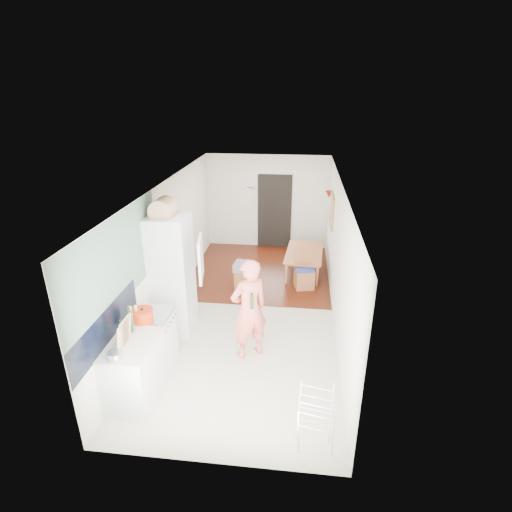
% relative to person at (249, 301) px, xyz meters
% --- Properties ---
extents(room_shell, '(3.20, 7.00, 2.50)m').
position_rel_person_xyz_m(room_shell, '(-0.16, 1.39, 0.24)').
color(room_shell, white).
rests_on(room_shell, ground).
extents(floor, '(3.20, 7.00, 0.01)m').
position_rel_person_xyz_m(floor, '(-0.16, 1.39, -1.01)').
color(floor, beige).
rests_on(floor, ground).
extents(wood_floor_overlay, '(3.20, 3.30, 0.01)m').
position_rel_person_xyz_m(wood_floor_overlay, '(-0.16, 3.24, -1.00)').
color(wood_floor_overlay, '#520F08').
rests_on(wood_floor_overlay, room_shell).
extents(sage_wall_panel, '(0.02, 3.00, 1.30)m').
position_rel_person_xyz_m(sage_wall_panel, '(-1.75, -0.61, 0.84)').
color(sage_wall_panel, slate).
rests_on(sage_wall_panel, room_shell).
extents(tile_splashback, '(0.02, 1.90, 0.50)m').
position_rel_person_xyz_m(tile_splashback, '(-1.74, -1.16, 0.14)').
color(tile_splashback, black).
rests_on(tile_splashback, room_shell).
extents(doorway_recess, '(0.90, 0.04, 2.00)m').
position_rel_person_xyz_m(doorway_recess, '(0.04, 4.87, -0.01)').
color(doorway_recess, black).
rests_on(doorway_recess, room_shell).
extents(base_cabinet, '(0.60, 0.90, 0.86)m').
position_rel_person_xyz_m(base_cabinet, '(-1.46, -1.16, -0.58)').
color(base_cabinet, silver).
rests_on(base_cabinet, room_shell).
extents(worktop, '(0.62, 0.92, 0.06)m').
position_rel_person_xyz_m(worktop, '(-1.46, -1.16, -0.12)').
color(worktop, '#F2E2CE').
rests_on(worktop, room_shell).
extents(range_cooker, '(0.60, 0.60, 0.88)m').
position_rel_person_xyz_m(range_cooker, '(-1.46, -0.41, -0.57)').
color(range_cooker, silver).
rests_on(range_cooker, room_shell).
extents(cooker_top, '(0.60, 0.60, 0.04)m').
position_rel_person_xyz_m(cooker_top, '(-1.46, -0.41, -0.11)').
color(cooker_top, '#BDBDC0').
rests_on(cooker_top, room_shell).
extents(fridge_housing, '(0.66, 0.66, 2.15)m').
position_rel_person_xyz_m(fridge_housing, '(-1.43, 0.61, 0.07)').
color(fridge_housing, silver).
rests_on(fridge_housing, room_shell).
extents(fridge_door, '(0.14, 0.56, 0.70)m').
position_rel_person_xyz_m(fridge_door, '(-0.82, 0.31, 0.54)').
color(fridge_door, silver).
rests_on(fridge_door, room_shell).
extents(fridge_interior, '(0.02, 0.52, 0.66)m').
position_rel_person_xyz_m(fridge_interior, '(-1.12, 0.61, 0.54)').
color(fridge_interior, white).
rests_on(fridge_interior, room_shell).
extents(pinboard, '(0.03, 0.90, 0.70)m').
position_rel_person_xyz_m(pinboard, '(1.42, 3.29, 0.54)').
color(pinboard, tan).
rests_on(pinboard, room_shell).
extents(pinboard_frame, '(0.00, 0.94, 0.74)m').
position_rel_person_xyz_m(pinboard_frame, '(1.41, 3.29, 0.54)').
color(pinboard_frame, '#AE5D39').
rests_on(pinboard_frame, room_shell).
extents(wall_sconce, '(0.18, 0.18, 0.16)m').
position_rel_person_xyz_m(wall_sconce, '(1.38, 3.94, 0.74)').
color(wall_sconce, maroon).
rests_on(wall_sconce, room_shell).
extents(person, '(0.88, 0.81, 2.01)m').
position_rel_person_xyz_m(person, '(0.00, 0.00, 0.00)').
color(person, '#F4685B').
rests_on(person, floor).
extents(dining_table, '(0.79, 1.31, 0.45)m').
position_rel_person_xyz_m(dining_table, '(0.89, 3.26, -0.78)').
color(dining_table, '#AE5D39').
rests_on(dining_table, floor).
extents(dining_chair, '(0.47, 0.47, 0.93)m').
position_rel_person_xyz_m(dining_chair, '(0.88, 2.50, -0.54)').
color(dining_chair, '#AE5D39').
rests_on(dining_chair, floor).
extents(stool, '(0.33, 0.33, 0.43)m').
position_rel_person_xyz_m(stool, '(-0.45, 2.34, -0.79)').
color(stool, '#AE5D39').
rests_on(stool, floor).
extents(grey_drape, '(0.42, 0.42, 0.17)m').
position_rel_person_xyz_m(grey_drape, '(-0.43, 2.34, -0.49)').
color(grey_drape, gray).
rests_on(grey_drape, stool).
extents(drying_rack, '(0.48, 0.45, 0.81)m').
position_rel_person_xyz_m(drying_rack, '(1.02, -1.74, -0.60)').
color(drying_rack, silver).
rests_on(drying_rack, floor).
extents(bread_bin, '(0.48, 0.46, 0.21)m').
position_rel_person_xyz_m(bread_bin, '(-1.47, 0.60, 1.25)').
color(bread_bin, tan).
rests_on(bread_bin, fridge_housing).
extents(red_casserole, '(0.34, 0.34, 0.18)m').
position_rel_person_xyz_m(red_casserole, '(-1.48, -0.60, 0.01)').
color(red_casserole, red).
rests_on(red_casserole, cooker_top).
extents(steel_pan, '(0.22, 0.22, 0.10)m').
position_rel_person_xyz_m(steel_pan, '(-1.51, -1.49, -0.04)').
color(steel_pan, '#BDBDC0').
rests_on(steel_pan, worktop).
extents(held_bottle, '(0.05, 0.05, 0.25)m').
position_rel_person_xyz_m(held_bottle, '(0.06, -0.16, 0.09)').
color(held_bottle, '#1C3F1D').
rests_on(held_bottle, person).
extents(bottle_a, '(0.08, 0.08, 0.28)m').
position_rel_person_xyz_m(bottle_a, '(-1.55, -1.16, 0.05)').
color(bottle_a, '#1C3F1D').
rests_on(bottle_a, worktop).
extents(bottle_b, '(0.08, 0.08, 0.31)m').
position_rel_person_xyz_m(bottle_b, '(-1.54, -0.89, 0.07)').
color(bottle_b, '#1C3F1D').
rests_on(bottle_b, worktop).
extents(bottle_c, '(0.10, 0.10, 0.21)m').
position_rel_person_xyz_m(bottle_c, '(-1.57, -1.07, 0.02)').
color(bottle_c, beige).
rests_on(bottle_c, worktop).
extents(pepper_mill_front, '(0.09, 0.09, 0.25)m').
position_rel_person_xyz_m(pepper_mill_front, '(-1.60, -0.75, 0.04)').
color(pepper_mill_front, tan).
rests_on(pepper_mill_front, worktop).
extents(pepper_mill_back, '(0.07, 0.07, 0.21)m').
position_rel_person_xyz_m(pepper_mill_back, '(-1.57, -0.63, 0.02)').
color(pepper_mill_back, tan).
rests_on(pepper_mill_back, worktop).
extents(chopping_boards, '(0.12, 0.30, 0.41)m').
position_rel_person_xyz_m(chopping_boards, '(-1.48, -1.23, 0.12)').
color(chopping_boards, tan).
rests_on(chopping_boards, worktop).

